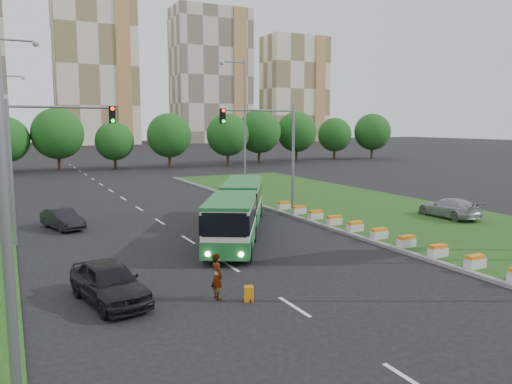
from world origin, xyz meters
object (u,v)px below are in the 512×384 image
traffic_mast_median (274,143)px  car_median (449,208)px  car_left_far (62,219)px  shopping_trolley (249,294)px  traffic_mast_left (42,148)px  articulated_bus (232,209)px  car_left_near (109,282)px  pedestrian (217,276)px

traffic_mast_median → car_median: size_ratio=1.69×
car_left_far → car_median: 26.14m
shopping_trolley → traffic_mast_left: bearing=133.1°
articulated_bus → car_left_near: (-8.93, -8.78, -0.73)m
car_left_far → car_median: size_ratio=0.83×
traffic_mast_left → shopping_trolley: bearing=-65.9°
traffic_mast_median → pedestrian: size_ratio=4.49×
car_median → traffic_mast_median: bearing=-30.3°
traffic_mast_left → shopping_trolley: traffic_mast_left is taller
pedestrian → shopping_trolley: bearing=-129.8°
car_left_far → traffic_mast_median: bearing=-28.6°
articulated_bus → pedestrian: articulated_bus is taller
traffic_mast_left → pedestrian: traffic_mast_left is taller
articulated_bus → pedestrian: (-5.17, -10.26, -0.63)m
traffic_mast_left → articulated_bus: (10.33, -2.70, -3.83)m
articulated_bus → car_left_near: bearing=-106.1°
traffic_mast_median → articulated_bus: 7.19m
car_left_near → car_left_far: bearing=79.7°
articulated_bus → shopping_trolley: (-4.20, -11.03, -1.22)m
car_left_near → pedestrian: (3.76, -1.48, 0.11)m
traffic_mast_left → traffic_mast_median: bearing=3.8°
traffic_mast_median → shopping_trolley: bearing=-121.5°
car_median → shopping_trolley: size_ratio=8.05×
car_left_near → shopping_trolley: size_ratio=7.81×
car_median → articulated_bus: bearing=-9.2°
car_median → shopping_trolley: car_median is taller
pedestrian → car_left_far: bearing=12.0°
traffic_mast_left → articulated_bus: 11.35m
car_left_far → articulated_bus: bearing=-52.5°
traffic_mast_median → traffic_mast_left: 15.19m
traffic_mast_left → shopping_trolley: size_ratio=13.59×
articulated_bus → shopping_trolley: articulated_bus is taller
traffic_mast_left → car_left_far: traffic_mast_left is taller
car_median → pedestrian: (-20.64, -7.68, 0.05)m
car_left_far → shopping_trolley: 17.90m
car_left_near → shopping_trolley: bearing=-36.6°
traffic_mast_left → articulated_bus: size_ratio=0.53×
shopping_trolley → car_left_far: bearing=125.2°
pedestrian → shopping_trolley: 1.38m
traffic_mast_median → traffic_mast_left: size_ratio=1.00×
car_left_far → shopping_trolley: (4.97, -17.20, -0.36)m
articulated_bus → car_left_near: 12.55m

